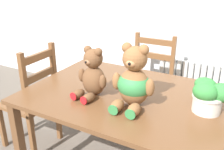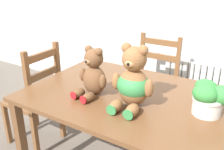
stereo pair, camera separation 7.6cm
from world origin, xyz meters
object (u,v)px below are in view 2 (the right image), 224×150
Objects in this scene: teddy_bear_left at (93,75)px; teddy_bear_right at (133,82)px; wooden_chair_side at (36,99)px; potted_plant at (210,98)px; wooden_chair_behind at (153,84)px.

teddy_bear_right reaches higher than teddy_bear_left.
wooden_chair_side is 0.87m from teddy_bear_left.
teddy_bear_left reaches higher than potted_plant.
wooden_chair_behind is 2.39× the size of teddy_bear_right.
wooden_chair_side is (-0.80, -0.89, 0.00)m from wooden_chair_behind.
potted_plant is (0.44, 0.14, -0.05)m from teddy_bear_right.
teddy_bear_left reaches higher than wooden_chair_behind.
wooden_chair_side reaches higher than potted_plant.
wooden_chair_side is 2.45× the size of teddy_bear_right.
teddy_bear_left is (-0.05, -1.00, 0.44)m from wooden_chair_behind.
wooden_chair_side is at bearing 48.08° from wooden_chair_behind.
teddy_bear_left is 0.30m from teddy_bear_right.
wooden_chair_side is 4.23× the size of potted_plant.
teddy_bear_left is at bearing -98.57° from wooden_chair_side.
teddy_bear_right reaches higher than wooden_chair_behind.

